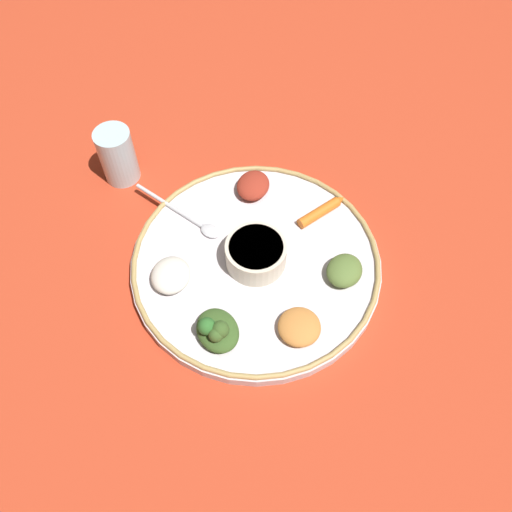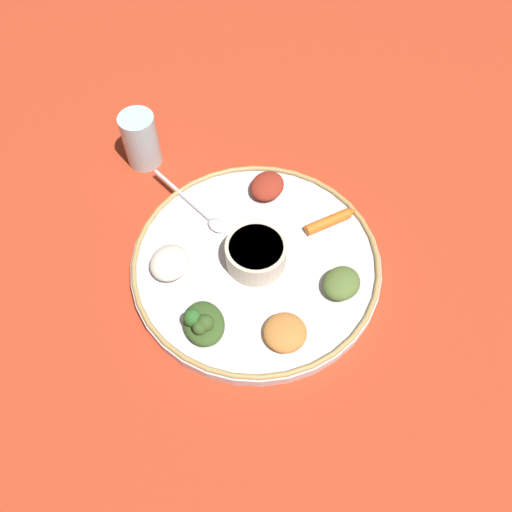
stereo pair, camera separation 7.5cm
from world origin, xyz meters
TOP-DOWN VIEW (x-y plane):
  - ground_plane at (0.00, 0.00)m, footprint 2.40×2.40m
  - platter at (0.00, 0.00)m, footprint 0.39×0.39m
  - platter_rim at (0.00, 0.00)m, footprint 0.39×0.39m
  - center_bowl at (0.00, 0.00)m, footprint 0.09×0.09m
  - spoon at (0.02, -0.13)m, footprint 0.04×0.18m
  - greens_pile at (0.13, 0.05)m, footprint 0.08×0.09m
  - carrot_near_spoon at (-0.14, 0.01)m, footprint 0.09×0.03m
  - mound_collards at (-0.08, 0.11)m, footprint 0.07×0.07m
  - mound_beet at (-0.10, -0.10)m, footprint 0.08×0.08m
  - mound_rice_white at (0.11, -0.07)m, footprint 0.09×0.09m
  - mound_squash at (0.04, 0.13)m, footprint 0.09×0.09m
  - drinking_glass at (0.03, -0.30)m, footprint 0.06×0.06m

SIDE VIEW (x-z plane):
  - ground_plane at x=0.00m, z-range 0.00..0.00m
  - platter at x=0.00m, z-range 0.00..0.02m
  - platter_rim at x=0.00m, z-range 0.02..0.03m
  - spoon at x=0.02m, z-range 0.02..0.03m
  - carrot_near_spoon at x=-0.14m, z-range 0.02..0.04m
  - mound_squash at x=0.04m, z-range 0.02..0.04m
  - mound_beet at x=-0.10m, z-range 0.02..0.05m
  - mound_collards at x=-0.08m, z-range 0.02..0.05m
  - mound_rice_white at x=0.11m, z-range 0.02..0.05m
  - greens_pile at x=0.13m, z-range 0.01..0.06m
  - center_bowl at x=0.00m, z-range 0.02..0.06m
  - drinking_glass at x=0.03m, z-range -0.01..0.09m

